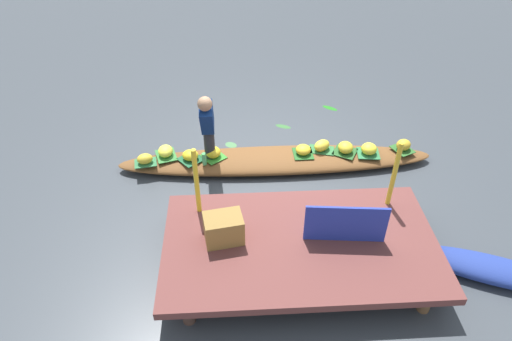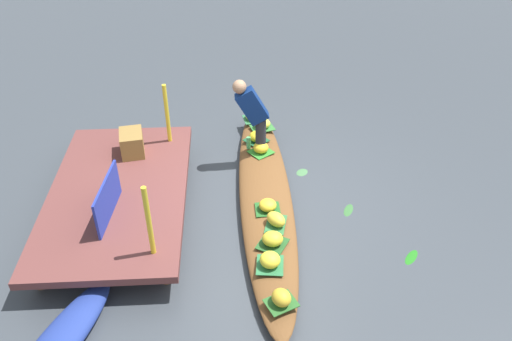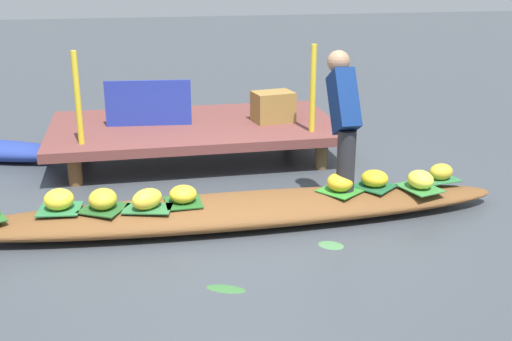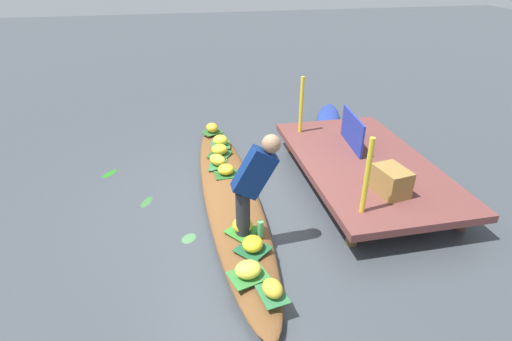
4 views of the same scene
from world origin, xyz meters
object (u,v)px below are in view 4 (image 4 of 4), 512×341
object	(u,v)px
banana_bunch_7	(226,169)
vendor_person	(254,180)
banana_bunch_1	(220,140)
banana_bunch_5	(212,128)
water_bottle	(260,229)
banana_bunch_2	(218,160)
banana_bunch_6	(253,244)
market_banner	(352,131)
produce_crate	(391,181)
vendor_boat	(230,195)
banana_bunch_0	(219,150)
banana_bunch_3	(273,288)
banana_bunch_4	(242,225)
banana_bunch_8	(248,269)
moored_boat	(328,121)

from	to	relation	value
banana_bunch_7	vendor_person	bearing A→B (deg)	4.92
banana_bunch_1	banana_bunch_5	world-z (taller)	same
water_bottle	banana_bunch_2	bearing A→B (deg)	-171.69
banana_bunch_6	market_banner	size ratio (longest dim) A/B	0.26
banana_bunch_6	produce_crate	xyz separation A→B (m)	(-0.51, 1.83, 0.27)
vendor_boat	banana_bunch_0	world-z (taller)	banana_bunch_0
banana_bunch_2	banana_bunch_3	world-z (taller)	banana_bunch_2
banana_bunch_6	produce_crate	distance (m)	1.92
banana_bunch_4	water_bottle	distance (m)	0.22
banana_bunch_7	produce_crate	size ratio (longest dim) A/B	0.52
banana_bunch_4	banana_bunch_5	distance (m)	2.93
banana_bunch_5	produce_crate	bearing A→B (deg)	34.64
banana_bunch_0	banana_bunch_8	bearing A→B (deg)	-1.33
water_bottle	market_banner	xyz separation A→B (m)	(-1.69, 1.79, 0.33)
banana_bunch_1	banana_bunch_7	bearing A→B (deg)	-2.84
vendor_boat	vendor_person	size ratio (longest dim) A/B	4.06
banana_bunch_0	vendor_person	size ratio (longest dim) A/B	0.21
banana_bunch_8	vendor_person	distance (m)	0.92
banana_bunch_2	banana_bunch_6	world-z (taller)	banana_bunch_2
banana_bunch_6	vendor_person	bearing A→B (deg)	166.40
moored_boat	produce_crate	distance (m)	3.18
moored_boat	banana_bunch_0	xyz separation A→B (m)	(1.26, -2.30, 0.19)
banana_bunch_7	moored_boat	bearing A→B (deg)	129.93
market_banner	banana_bunch_8	bearing A→B (deg)	-36.22
market_banner	banana_bunch_6	bearing A→B (deg)	-39.70
banana_bunch_7	water_bottle	bearing A→B (deg)	6.92
vendor_boat	market_banner	size ratio (longest dim) A/B	5.15
banana_bunch_5	vendor_person	xyz separation A→B (m)	(2.98, 0.15, 0.59)
banana_bunch_8	market_banner	xyz separation A→B (m)	(-2.28, 2.05, 0.34)
vendor_boat	banana_bunch_0	distance (m)	1.08
banana_bunch_1	market_banner	distance (m)	2.12
vendor_boat	banana_bunch_2	bearing A→B (deg)	-173.57
banana_bunch_5	banana_bunch_7	xyz separation A→B (m)	(1.56, 0.03, -0.01)
banana_bunch_1	produce_crate	distance (m)	2.88
banana_bunch_7	banana_bunch_6	bearing A→B (deg)	1.69
banana_bunch_4	moored_boat	bearing A→B (deg)	145.11
vendor_person	produce_crate	size ratio (longest dim) A/B	2.70
banana_bunch_4	banana_bunch_7	size ratio (longest dim) A/B	1.02
water_bottle	banana_bunch_8	bearing A→B (deg)	-23.05
market_banner	produce_crate	bearing A→B (deg)	1.89
banana_bunch_5	banana_bunch_2	bearing A→B (deg)	-2.51
vendor_boat	banana_bunch_1	bearing A→B (deg)	177.92
market_banner	vendor_boat	bearing A→B (deg)	-67.42
banana_bunch_2	banana_bunch_3	bearing A→B (deg)	3.93
water_bottle	banana_bunch_3	bearing A→B (deg)	-5.05
banana_bunch_3	water_bottle	xyz separation A→B (m)	(-0.88, 0.08, 0.02)
banana_bunch_5	market_banner	size ratio (longest dim) A/B	0.25
banana_bunch_0	banana_bunch_8	xyz separation A→B (m)	(2.75, -0.06, -0.00)
banana_bunch_0	banana_bunch_8	world-z (taller)	banana_bunch_0
vendor_person	market_banner	size ratio (longest dim) A/B	1.27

